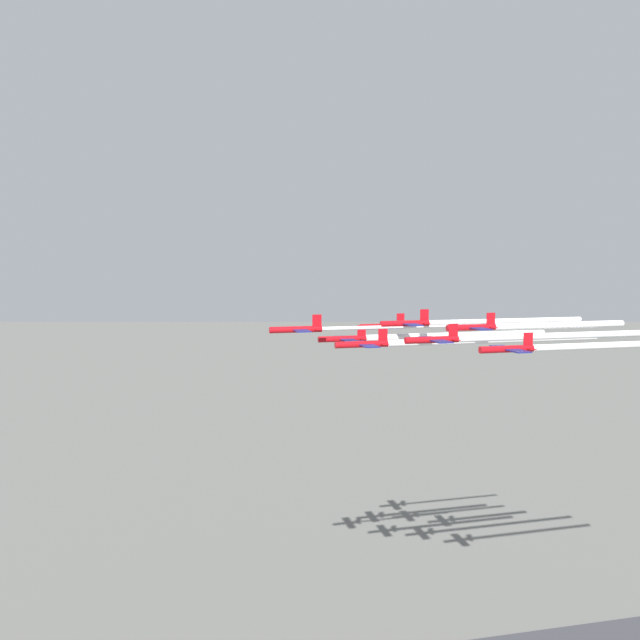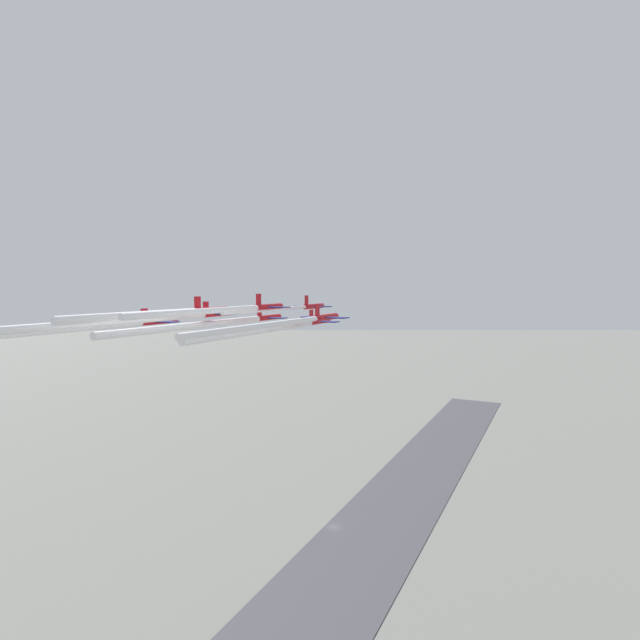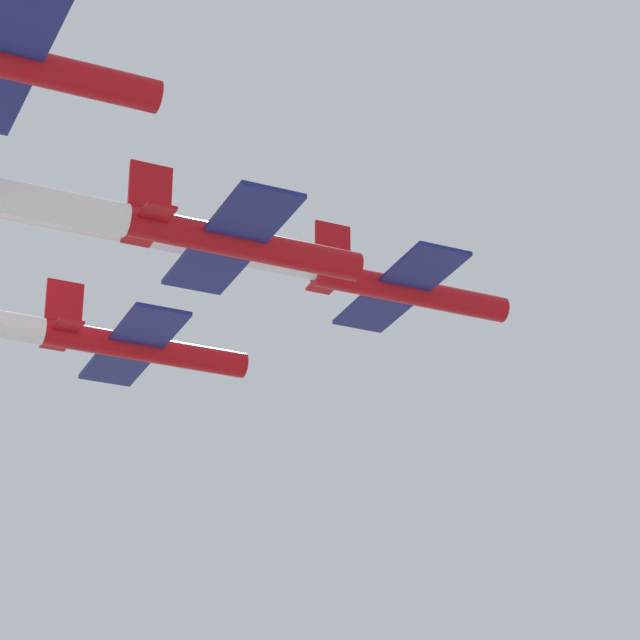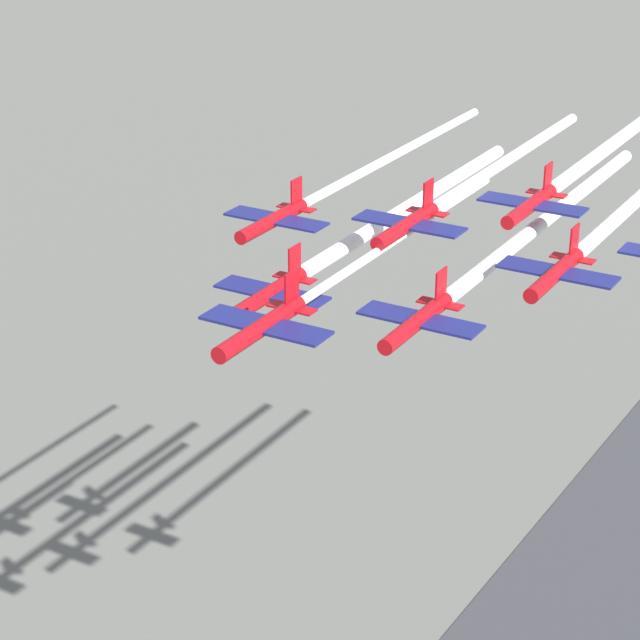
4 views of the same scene
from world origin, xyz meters
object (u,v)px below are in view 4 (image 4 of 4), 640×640
jet_1 (419,320)px  jet_3 (556,273)px  jet_2 (270,293)px  jet_7 (531,205)px  jet_5 (274,219)px  jet_0 (263,326)px  jet_4 (408,224)px

jet_1 → jet_3: size_ratio=1.00×
jet_2 → jet_7: size_ratio=1.00×
jet_1 → jet_5: size_ratio=1.00×
jet_5 → jet_7: jet_7 is taller
jet_2 → jet_7: 26.23m
jet_1 → jet_3: 13.09m
jet_0 → jet_1: 13.24m
jet_2 → jet_3: 22.84m
jet_2 → jet_5: bearing=-59.5°
jet_1 → jet_7: bearing=-90.0°
jet_4 → jet_0: bearing=90.0°
jet_3 → jet_4: size_ratio=1.00×
jet_0 → jet_3: size_ratio=1.00×
jet_2 → jet_3: bearing=-150.5°
jet_4 → jet_7: bearing=-120.5°
jet_0 → jet_4: size_ratio=1.00×
jet_1 → jet_2: bearing=-0.0°
jet_4 → jet_5: size_ratio=1.00×
jet_0 → jet_4: bearing=-90.0°
jet_1 → jet_0: bearing=59.5°
jet_5 → jet_1: bearing=150.5°
jet_4 → jet_7: (-8.44, 9.92, -0.42)m
jet_2 → jet_3: jet_3 is taller
jet_0 → jet_5: (-25.54, -5.11, -1.25)m
jet_3 → jet_7: bearing=-59.5°
jet_2 → jet_4: 13.50m
jet_0 → jet_7: jet_7 is taller
jet_3 → jet_7: (-12.77, -2.55, 1.31)m
jet_1 → jet_5: 22.80m
jet_4 → jet_5: bearing=0.0°
jet_1 → jet_5: (-17.10, -15.03, 1.15)m
jet_2 → jet_5: jet_5 is taller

